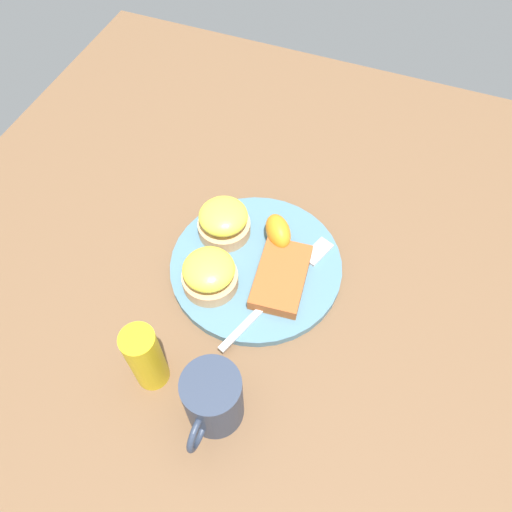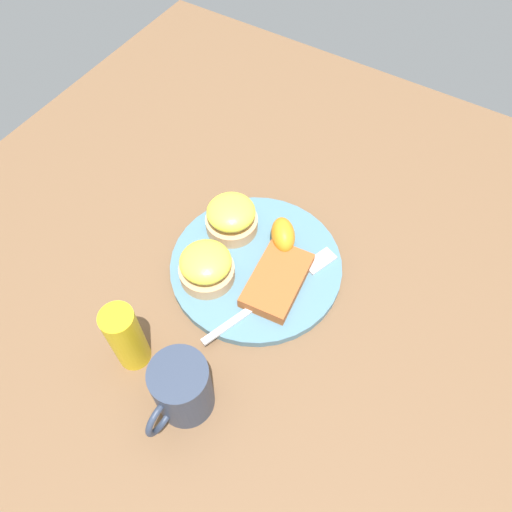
{
  "view_description": "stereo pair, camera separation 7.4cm",
  "coord_description": "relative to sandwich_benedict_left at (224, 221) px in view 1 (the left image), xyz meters",
  "views": [
    {
      "loc": [
        0.38,
        0.15,
        0.65
      ],
      "look_at": [
        0.0,
        0.0,
        0.03
      ],
      "focal_mm": 35.0,
      "sensor_mm": 36.0,
      "label": 1
    },
    {
      "loc": [
        0.35,
        0.21,
        0.65
      ],
      "look_at": [
        0.0,
        0.0,
        0.03
      ],
      "focal_mm": 35.0,
      "sensor_mm": 36.0,
      "label": 2
    }
  ],
  "objects": [
    {
      "name": "sandwich_benedict_left",
      "position": [
        0.0,
        0.0,
        0.0
      ],
      "size": [
        0.08,
        0.08,
        0.06
      ],
      "color": "tan",
      "rests_on": "plate"
    },
    {
      "name": "hashbrown_patty",
      "position": [
        0.05,
        0.11,
        -0.02
      ],
      "size": [
        0.13,
        0.08,
        0.02
      ],
      "primitive_type": "cube",
      "rotation": [
        0.0,
        0.0,
        0.11
      ],
      "color": "#A45125",
      "rests_on": "plate"
    },
    {
      "name": "plate",
      "position": [
        0.04,
        0.07,
        -0.03
      ],
      "size": [
        0.26,
        0.26,
        0.01
      ],
      "primitive_type": "cylinder",
      "color": "slate",
      "rests_on": "ground_plane"
    },
    {
      "name": "ground_plane",
      "position": [
        0.04,
        0.07,
        -0.04
      ],
      "size": [
        1.1,
        1.1,
        0.0
      ],
      "primitive_type": "plane",
      "color": "brown"
    },
    {
      "name": "sandwich_benedict_right",
      "position": [
        0.09,
        0.02,
        0.0
      ],
      "size": [
        0.08,
        0.08,
        0.06
      ],
      "color": "tan",
      "rests_on": "plate"
    },
    {
      "name": "cup",
      "position": [
        0.26,
        0.1,
        0.01
      ],
      "size": [
        0.11,
        0.07,
        0.1
      ],
      "color": "#2D384C",
      "rests_on": "ground_plane"
    },
    {
      "name": "condiment_bottle",
      "position": [
        0.25,
        0.0,
        0.02
      ],
      "size": [
        0.04,
        0.04,
        0.12
      ],
      "primitive_type": "cylinder",
      "color": "gold",
      "rests_on": "ground_plane"
    },
    {
      "name": "orange_wedge",
      "position": [
        -0.02,
        0.08,
        -0.01
      ],
      "size": [
        0.07,
        0.07,
        0.04
      ],
      "primitive_type": "ellipsoid",
      "rotation": [
        0.0,
        0.0,
        3.8
      ],
      "color": "orange",
      "rests_on": "plate"
    },
    {
      "name": "fork",
      "position": [
        0.06,
        0.12,
        -0.02
      ],
      "size": [
        0.23,
        0.1,
        0.0
      ],
      "color": "silver",
      "rests_on": "plate"
    }
  ]
}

